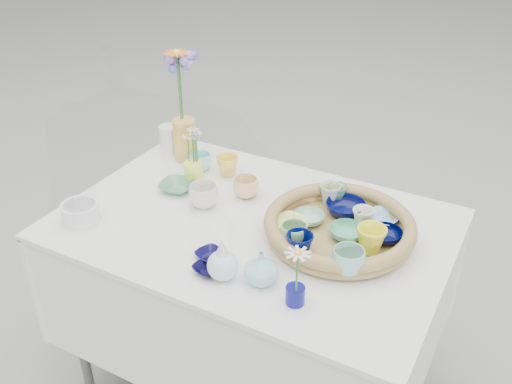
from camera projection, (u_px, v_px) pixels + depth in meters
The scene contains 34 objects.
ground at pixel (254, 382), 2.27m from camera, with size 80.00×80.00×0.00m, color gray.
display_table at pixel (254, 382), 2.27m from camera, with size 1.26×0.86×0.77m, color white, non-canonical shape.
wicker_tray at pixel (339, 228), 1.78m from camera, with size 0.47×0.47×0.08m, color olive, non-canonical shape.
tray_ceramic_0 at pixel (346, 208), 1.88m from camera, with size 0.13×0.13×0.04m, color #070C45.
tray_ceramic_1 at pixel (385, 235), 1.75m from camera, with size 0.11×0.11×0.03m, color #000431.
tray_ceramic_2 at pixel (371, 240), 1.69m from camera, with size 0.09×0.09×0.08m, color yellow.
tray_ceramic_3 at pixel (347, 233), 1.76m from camera, with size 0.11×0.11×0.03m, color #4EA982.
tray_ceramic_4 at pixel (294, 235), 1.72m from camera, with size 0.09×0.09×0.07m, color #80B97F.
tray_ceramic_5 at pixel (309, 218), 1.84m from camera, with size 0.10×0.10×0.03m, color #8CB8A7.
tray_ceramic_6 at pixel (330, 194), 1.93m from camera, with size 0.07×0.07×0.07m, color silver.
tray_ceramic_7 at pixel (363, 218), 1.81m from camera, with size 0.07×0.07×0.06m, color silver.
tray_ceramic_8 at pixel (383, 218), 1.84m from camera, with size 0.10×0.10×0.03m, color #91BADC.
tray_ceramic_9 at pixel (300, 245), 1.67m from camera, with size 0.08×0.08×0.08m, color #010942.
tray_ceramic_10 at pixel (290, 225), 1.81m from camera, with size 0.11×0.11×0.03m, color #F6F884.
tray_ceramic_11 at pixel (348, 261), 1.60m from camera, with size 0.10×0.10×0.08m, color #8AC9BB.
tray_ceramic_12 at pixel (337, 193), 1.94m from camera, with size 0.07×0.07×0.06m, color #4A9568.
loose_ceramic_0 at pixel (227, 166), 2.14m from camera, with size 0.08×0.08×0.08m, color yellow.
loose_ceramic_1 at pixel (246, 187), 2.00m from camera, with size 0.09×0.09×0.07m, color #ECC587.
loose_ceramic_2 at pixel (177, 186), 2.05m from camera, with size 0.12×0.12×0.03m, color #549061.
loose_ceramic_3 at pixel (204, 196), 1.94m from camera, with size 0.10×0.10×0.08m, color silver.
loose_ceramic_4 at pixel (210, 255), 1.71m from camera, with size 0.08×0.08×0.02m, color #0E0A3D.
loose_ceramic_5 at pixel (201, 162), 2.17m from camera, with size 0.08×0.08×0.07m, color #92E4E0.
loose_ceramic_6 at pixel (210, 269), 1.65m from camera, with size 0.09×0.09×0.02m, color black.
fluted_bowl at pixel (81, 213), 1.87m from camera, with size 0.12×0.12×0.06m, color silver, non-canonical shape.
bud_vase_paleblue at pixel (222, 259), 1.59m from camera, with size 0.09×0.09×0.14m, color silver, non-canonical shape.
bud_vase_seafoam at pixel (261, 268), 1.59m from camera, with size 0.10×0.10×0.10m, color #92D3C9.
bud_vase_cobalt at pixel (295, 295), 1.53m from camera, with size 0.05×0.05×0.05m, color navy.
single_daisy at pixel (297, 273), 1.47m from camera, with size 0.08×0.08×0.14m, color white, non-canonical shape.
tall_vase_yellow at pixel (185, 140), 2.23m from camera, with size 0.09×0.09×0.17m, color gold.
gerbera at pixel (179, 87), 2.12m from camera, with size 0.11×0.11×0.28m, color orange, non-canonical shape.
hydrangea at pixel (181, 91), 2.14m from camera, with size 0.09×0.09×0.31m, color #585BAF, non-canonical shape.
white_pitcher at pixel (170, 139), 2.30m from camera, with size 0.11×0.08×0.11m, color silver, non-canonical shape.
daisy_cup at pixel (194, 172), 2.09m from camera, with size 0.07×0.07×0.08m, color #F9FF59.
daisy_posy at pixel (191, 145), 2.05m from camera, with size 0.08×0.08×0.13m, color silver, non-canonical shape.
Camera 1 is at (0.76, -1.37, 1.81)m, focal length 40.00 mm.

